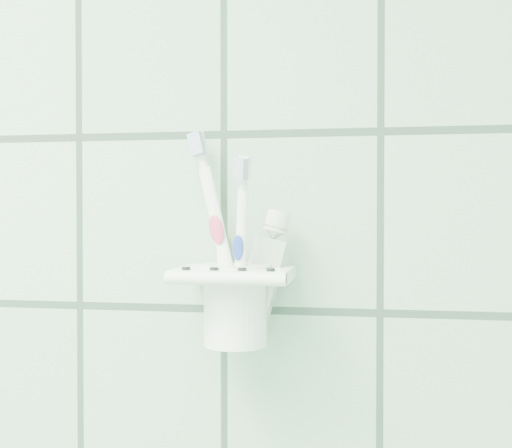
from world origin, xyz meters
The scene contains 6 objects.
holder_bracket centered at (0.67, 1.15, 1.29)m, with size 0.11×0.10×0.03m.
cup centered at (0.67, 1.16, 1.27)m, with size 0.07×0.07×0.08m.
toothbrush_pink centered at (0.68, 1.16, 1.34)m, with size 0.06×0.03×0.21m.
toothbrush_blue centered at (0.66, 1.16, 1.32)m, with size 0.04×0.07×0.18m.
toothbrush_orange centered at (0.67, 1.16, 1.32)m, with size 0.03×0.05×0.18m.
toothpaste_tube centered at (0.68, 1.16, 1.30)m, with size 0.06×0.03×0.14m.
Camera 1 is at (0.79, 0.54, 1.35)m, focal length 45.00 mm.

